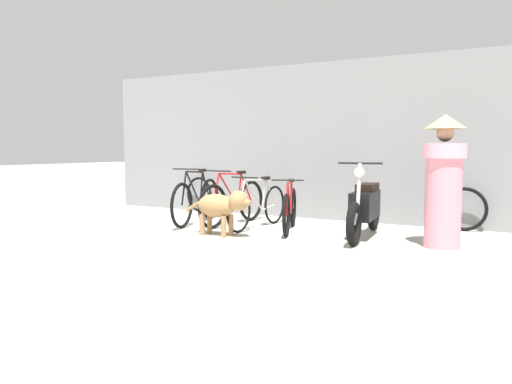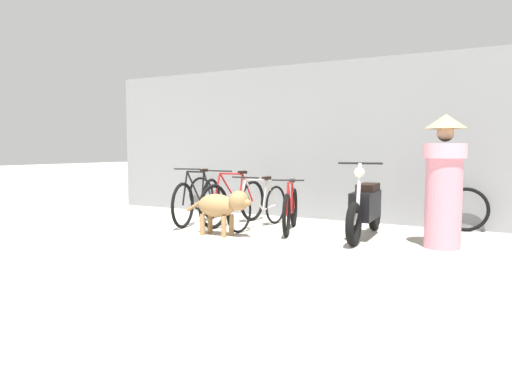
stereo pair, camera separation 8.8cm
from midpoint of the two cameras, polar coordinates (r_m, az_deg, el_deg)
ground_plane at (r=6.28m, az=-10.75°, el=-6.44°), size 60.00×60.00×0.00m
shop_wall_back at (r=9.13m, az=3.63°, el=5.73°), size 7.56×0.20×2.71m
bicycle_0 at (r=8.28m, az=-6.35°, el=-0.99°), size 0.48×1.77×0.93m
bicycle_1 at (r=8.10m, az=-2.21°, el=-1.18°), size 0.46×1.74×0.90m
bicycle_2 at (r=7.75m, az=0.63°, el=-1.62°), size 0.46×1.69×0.82m
bicycle_3 at (r=7.47m, az=4.30°, el=-2.01°), size 0.62×1.51×0.80m
motorcycle at (r=7.07m, az=12.73°, el=-1.78°), size 0.58×1.91×1.06m
stray_dog at (r=7.05m, az=-3.55°, el=-1.57°), size 1.12×0.36×0.66m
person_in_robes at (r=6.58m, az=21.05°, el=1.41°), size 0.70×0.70×1.65m
spare_tire_left at (r=9.83m, az=-6.03°, el=-0.27°), size 0.68×0.17×0.68m
spare_tire_right at (r=8.06m, az=23.16°, el=-1.85°), size 0.66×0.11×0.66m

